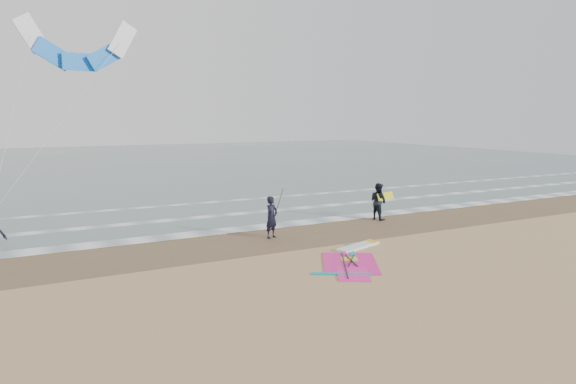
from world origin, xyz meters
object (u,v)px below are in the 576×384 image
windsurf_rig (353,258)px  person_standing (272,217)px  person_walking (378,201)px  surf_kite (79,50)px

windsurf_rig → person_standing: bearing=105.4°
person_standing → person_walking: (6.85, 1.16, 0.03)m
windsurf_rig → surf_kite: size_ratio=0.52×
person_standing → windsurf_rig: bearing=-99.3°
surf_kite → person_walking: bearing=-28.1°
person_walking → windsurf_rig: bearing=124.8°
windsurf_rig → person_walking: size_ratio=2.47×
person_standing → surf_kite: surf_kite is taller
surf_kite → person_standing: bearing=-51.2°
person_standing → person_walking: bearing=-15.1°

